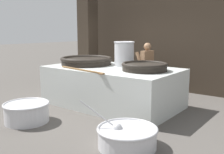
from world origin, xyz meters
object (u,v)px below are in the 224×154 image
giant_wok_far (145,66)px  prep_bowl_meat (27,111)px  stock_pot (124,54)px  cook (147,67)px  giant_wok_near (86,61)px  prep_bowl_vegetables (127,136)px

giant_wok_far → prep_bowl_meat: size_ratio=1.13×
stock_pot → prep_bowl_meat: stock_pot is taller
giant_wok_far → stock_pot: bearing=157.3°
giant_wok_far → prep_bowl_meat: 2.75m
giant_wok_far → prep_bowl_meat: bearing=-126.5°
cook → giant_wok_far: bearing=123.9°
giant_wok_near → prep_bowl_meat: 2.27m
giant_wok_near → giant_wok_far: giant_wok_near is taller
stock_pot → prep_bowl_meat: bearing=-107.2°
cook → prep_bowl_meat: cook is taller
giant_wok_far → cook: cook is taller
cook → stock_pot: bearing=93.2°
stock_pot → prep_bowl_vegetables: stock_pot is taller
cook → giant_wok_near: bearing=59.8°
prep_bowl_vegetables → prep_bowl_meat: (-2.33, -0.27, 0.04)m
stock_pot → cook: (0.06, 1.08, -0.47)m
giant_wok_near → cook: 1.79m
cook → prep_bowl_vegetables: cook is taller
giant_wok_near → prep_bowl_vegetables: 3.27m
giant_wok_near → prep_bowl_meat: size_ratio=1.47×
prep_bowl_meat → giant_wok_near: bearing=96.5°
giant_wok_far → prep_bowl_vegetables: bearing=-67.2°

